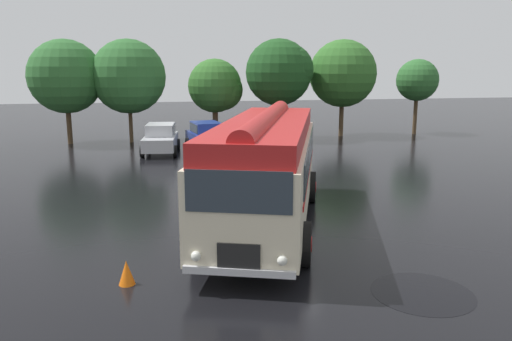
{
  "coord_description": "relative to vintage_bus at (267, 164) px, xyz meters",
  "views": [
    {
      "loc": [
        -3.64,
        -14.24,
        4.68
      ],
      "look_at": [
        -0.23,
        1.53,
        1.4
      ],
      "focal_mm": 35.0,
      "sensor_mm": 36.0,
      "label": 1
    }
  ],
  "objects": [
    {
      "name": "ground_plane",
      "position": [
        0.24,
        -0.02,
        -1.89
      ],
      "size": [
        120.0,
        120.0,
        0.0
      ],
      "primitive_type": "plane",
      "color": "black"
    },
    {
      "name": "vintage_bus",
      "position": [
        0.0,
        0.0,
        0.0
      ],
      "size": [
        5.75,
        10.32,
        3.49
      ],
      "color": "beige",
      "rests_on": "ground"
    },
    {
      "name": "car_near_left",
      "position": [
        -2.77,
        14.21,
        -1.05
      ],
      "size": [
        2.34,
        4.38,
        1.66
      ],
      "color": "#B7BABF",
      "rests_on": "ground"
    },
    {
      "name": "car_mid_left",
      "position": [
        -0.1,
        14.61,
        -1.05
      ],
      "size": [
        2.37,
        4.39,
        1.66
      ],
      "color": "navy",
      "rests_on": "ground"
    },
    {
      "name": "car_mid_right",
      "position": [
        2.82,
        14.77,
        -1.05
      ],
      "size": [
        2.21,
        4.32,
        1.66
      ],
      "color": "maroon",
      "rests_on": "ground"
    },
    {
      "name": "tree_far_left",
      "position": [
        -8.27,
        19.22,
        2.31
      ],
      "size": [
        4.6,
        4.6,
        6.54
      ],
      "color": "#4C3823",
      "rests_on": "ground"
    },
    {
      "name": "tree_left_of_centre",
      "position": [
        -4.61,
        19.1,
        2.33
      ],
      "size": [
        4.72,
        4.72,
        6.59
      ],
      "color": "#4C3823",
      "rests_on": "ground"
    },
    {
      "name": "tree_centre",
      "position": [
        1.24,
        19.68,
        1.59
      ],
      "size": [
        3.69,
        3.62,
        5.39
      ],
      "color": "#4C3823",
      "rests_on": "ground"
    },
    {
      "name": "tree_right_of_centre",
      "position": [
        5.37,
        18.29,
        2.64
      ],
      "size": [
        4.45,
        4.4,
        6.68
      ],
      "color": "#4C3823",
      "rests_on": "ground"
    },
    {
      "name": "tree_far_right",
      "position": [
        9.86,
        19.03,
        2.46
      ],
      "size": [
        4.68,
        4.68,
        6.73
      ],
      "color": "#4C3823",
      "rests_on": "ground"
    },
    {
      "name": "tree_extra_right",
      "position": [
        15.77,
        19.03,
        1.97
      ],
      "size": [
        3.01,
        3.01,
        5.41
      ],
      "color": "#4C3823",
      "rests_on": "ground"
    },
    {
      "name": "traffic_cone",
      "position": [
        -4.02,
        -3.55,
        -1.62
      ],
      "size": [
        0.36,
        0.36,
        0.55
      ],
      "primitive_type": "cone",
      "color": "orange",
      "rests_on": "ground"
    },
    {
      "name": "puddle_patch",
      "position": [
        2.16,
        -5.34,
        -1.89
      ],
      "size": [
        2.17,
        2.17,
        0.01
      ],
      "primitive_type": "cylinder",
      "color": "black",
      "rests_on": "ground"
    }
  ]
}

